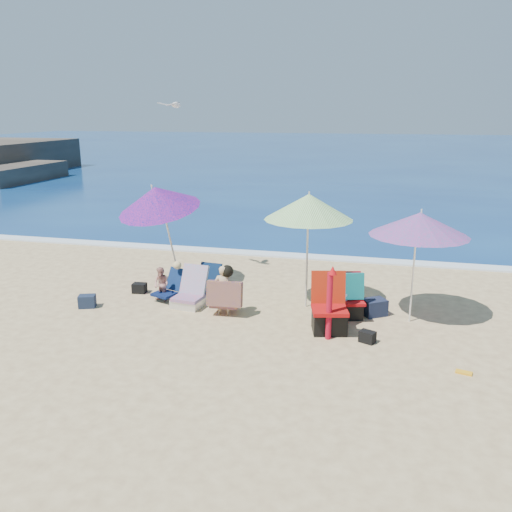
% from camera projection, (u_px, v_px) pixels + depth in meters
% --- Properties ---
extents(ground, '(120.00, 120.00, 0.00)m').
position_uv_depth(ground, '(259.00, 331.00, 9.41)').
color(ground, '#D8BC84').
rests_on(ground, ground).
extents(sea, '(120.00, 80.00, 0.12)m').
position_uv_depth(sea, '(366.00, 151.00, 51.59)').
color(sea, navy).
rests_on(sea, ground).
extents(foam, '(120.00, 0.50, 0.04)m').
position_uv_depth(foam, '(303.00, 256.00, 14.19)').
color(foam, white).
rests_on(foam, ground).
extents(umbrella_turquoise, '(2.36, 2.36, 2.05)m').
position_uv_depth(umbrella_turquoise, '(419.00, 224.00, 9.55)').
color(umbrella_turquoise, white).
rests_on(umbrella_turquoise, ground).
extents(umbrella_striped, '(1.98, 1.98, 2.29)m').
position_uv_depth(umbrella_striped, '(309.00, 207.00, 10.15)').
color(umbrella_striped, silver).
rests_on(umbrella_striped, ground).
extents(umbrella_blue, '(2.30, 2.34, 2.42)m').
position_uv_depth(umbrella_blue, '(157.00, 198.00, 11.27)').
color(umbrella_blue, silver).
rests_on(umbrella_blue, ground).
extents(furled_umbrella, '(0.17, 0.16, 1.31)m').
position_uv_depth(furled_umbrella, '(330.00, 299.00, 8.92)').
color(furled_umbrella, '#A80C1F').
rests_on(furled_umbrella, ground).
extents(chair_navy, '(0.56, 0.69, 0.68)m').
position_uv_depth(chair_navy, '(207.00, 289.00, 11.11)').
color(chair_navy, '#0B0D42').
rests_on(chair_navy, ground).
extents(chair_rainbow, '(0.65, 0.77, 0.78)m').
position_uv_depth(chair_rainbow, '(190.00, 296.00, 10.60)').
color(chair_rainbow, '#ED5362').
rests_on(chair_rainbow, ground).
extents(camp_chair_left, '(0.73, 0.79, 1.05)m').
position_uv_depth(camp_chair_left, '(329.00, 315.00, 9.34)').
color(camp_chair_left, '#A90D0C').
rests_on(camp_chair_left, ground).
extents(camp_chair_right, '(0.63, 0.69, 0.90)m').
position_uv_depth(camp_chair_right, '(349.00, 301.00, 9.96)').
color(camp_chair_right, '#AC0C0E').
rests_on(camp_chair_right, ground).
extents(person_center, '(0.68, 0.56, 0.98)m').
position_uv_depth(person_center, '(224.00, 291.00, 10.07)').
color(person_center, tan).
rests_on(person_center, ground).
extents(person_left, '(0.67, 0.74, 0.79)m').
position_uv_depth(person_left, '(164.00, 284.00, 10.86)').
color(person_left, tan).
rests_on(person_left, ground).
extents(bag_navy_a, '(0.38, 0.32, 0.25)m').
position_uv_depth(bag_navy_a, '(87.00, 301.00, 10.54)').
color(bag_navy_a, '#1A2439').
rests_on(bag_navy_a, ground).
extents(bag_black_a, '(0.30, 0.23, 0.21)m').
position_uv_depth(bag_black_a, '(139.00, 288.00, 11.39)').
color(bag_black_a, black).
rests_on(bag_black_a, ground).
extents(bag_navy_b, '(0.53, 0.50, 0.32)m').
position_uv_depth(bag_navy_b, '(374.00, 307.00, 10.12)').
color(bag_navy_b, '#181F36').
rests_on(bag_navy_b, ground).
extents(bag_black_b, '(0.31, 0.27, 0.20)m').
position_uv_depth(bag_black_b, '(367.00, 337.00, 8.95)').
color(bag_black_b, black).
rests_on(bag_black_b, ground).
extents(orange_item, '(0.25, 0.16, 0.03)m').
position_uv_depth(orange_item, '(464.00, 373.00, 7.90)').
color(orange_item, '#F6A719').
rests_on(orange_item, ground).
extents(seagull, '(0.63, 0.48, 0.13)m').
position_uv_depth(seagull, '(176.00, 105.00, 11.53)').
color(seagull, white).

